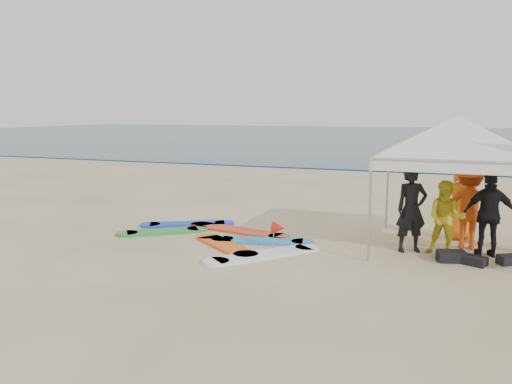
{
  "coord_description": "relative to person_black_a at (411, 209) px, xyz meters",
  "views": [
    {
      "loc": [
        3.8,
        -8.17,
        3.03
      ],
      "look_at": [
        -0.31,
        2.6,
        1.2
      ],
      "focal_mm": 35.0,
      "sensor_mm": 36.0,
      "label": 1
    }
  ],
  "objects": [
    {
      "name": "person_orange_a",
      "position": [
        1.19,
        0.75,
        0.01
      ],
      "size": [
        1.28,
        0.78,
        1.92
      ],
      "primitive_type": "imported",
      "rotation": [
        0.0,
        0.0,
        3.09
      ],
      "color": "#CF4712",
      "rests_on": "ground"
    },
    {
      "name": "ground",
      "position": [
        -3.16,
        -3.03,
        -0.95
      ],
      "size": [
        120.0,
        120.0,
        0.0
      ],
      "primitive_type": "plane",
      "color": "beige",
      "rests_on": "ground"
    },
    {
      "name": "person_orange_b",
      "position": [
        1.05,
        1.57,
        -0.0
      ],
      "size": [
        1.05,
        0.82,
        1.89
      ],
      "primitive_type": "imported",
      "rotation": [
        0.0,
        0.0,
        3.4
      ],
      "color": "orange",
      "rests_on": "ground"
    },
    {
      "name": "surfboard_spread",
      "position": [
        -4.33,
        -0.43,
        -0.92
      ],
      "size": [
        4.94,
        3.77,
        0.07
      ],
      "color": "white",
      "rests_on": "ground"
    },
    {
      "name": "marker_pennant",
      "position": [
        -2.76,
        -0.9,
        -0.46
      ],
      "size": [
        0.28,
        0.28,
        0.64
      ],
      "color": "#A5A5A8",
      "rests_on": "ground"
    },
    {
      "name": "person_black_b",
      "position": [
        1.57,
        0.19,
        -0.04
      ],
      "size": [
        1.14,
        0.65,
        1.83
      ],
      "primitive_type": "imported",
      "rotation": [
        0.0,
        0.0,
        3.35
      ],
      "color": "black",
      "rests_on": "ground"
    },
    {
      "name": "gear_pile",
      "position": [
        1.1,
        -0.45,
        -0.85
      ],
      "size": [
        1.59,
        0.7,
        0.22
      ],
      "color": "black",
      "rests_on": "ground"
    },
    {
      "name": "person_yellow",
      "position": [
        0.71,
        -0.01,
        -0.14
      ],
      "size": [
        0.82,
        0.65,
        1.61
      ],
      "primitive_type": "imported",
      "rotation": [
        0.0,
        0.0,
        -0.05
      ],
      "color": "gold",
      "rests_on": "ground"
    },
    {
      "name": "person_black_a",
      "position": [
        0.0,
        0.0,
        0.0
      ],
      "size": [
        0.83,
        0.73,
        1.9
      ],
      "primitive_type": "imported",
      "rotation": [
        0.0,
        0.0,
        0.5
      ],
      "color": "black",
      "rests_on": "ground"
    },
    {
      "name": "canopy_tent",
      "position": [
        0.84,
        0.54,
        2.02
      ],
      "size": [
        4.51,
        4.51,
        3.4
      ],
      "color": "#A5A5A8",
      "rests_on": "ground"
    },
    {
      "name": "ocean",
      "position": [
        -3.16,
        56.97,
        -0.91
      ],
      "size": [
        160.0,
        84.0,
        0.08
      ],
      "primitive_type": "cube",
      "color": "#0C2633",
      "rests_on": "ground"
    },
    {
      "name": "shoreline_foam",
      "position": [
        -3.16,
        15.17,
        -0.95
      ],
      "size": [
        160.0,
        1.2,
        0.01
      ],
      "primitive_type": "cube",
      "color": "silver",
      "rests_on": "ground"
    }
  ]
}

